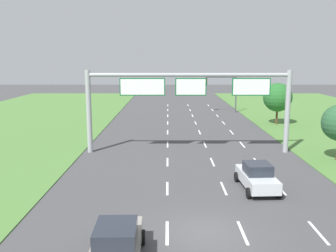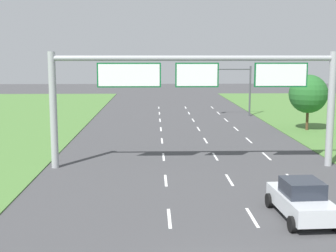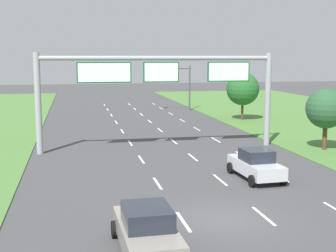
# 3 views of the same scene
# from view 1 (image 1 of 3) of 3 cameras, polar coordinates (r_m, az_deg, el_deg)

# --- Properties ---
(ground_plane) EXTENTS (200.00, 200.00, 0.00)m
(ground_plane) POSITION_cam_1_polar(r_m,az_deg,el_deg) (18.06, 5.54, -15.86)
(ground_plane) COLOR #424244
(lane_dashes_inner_left) EXTENTS (0.14, 68.40, 0.01)m
(lane_dashes_inner_left) POSITION_cam_1_polar(r_m,az_deg,el_deg) (32.13, -0.18, -4.05)
(lane_dashes_inner_left) COLOR white
(lane_dashes_inner_left) RESTS_ON ground_plane
(lane_dashes_inner_right) EXTENTS (0.14, 68.40, 0.01)m
(lane_dashes_inner_right) POSITION_cam_1_polar(r_m,az_deg,el_deg) (32.32, 6.05, -4.03)
(lane_dashes_inner_right) COLOR white
(lane_dashes_inner_right) RESTS_ON ground_plane
(lane_dashes_slip) EXTENTS (0.14, 68.40, 0.01)m
(lane_dashes_slip) POSITION_cam_1_polar(r_m,az_deg,el_deg) (32.88, 12.15, -3.96)
(lane_dashes_slip) COLOR white
(lane_dashes_slip) RESTS_ON ground_plane
(car_near_red) EXTENTS (2.17, 4.19, 1.67)m
(car_near_red) POSITION_cam_1_polar(r_m,az_deg,el_deg) (23.73, 13.30, -7.51)
(car_near_red) COLOR silver
(car_near_red) RESTS_ON ground_plane
(car_lead_silver) EXTENTS (2.16, 4.52, 1.69)m
(car_lead_silver) POSITION_cam_1_polar(r_m,az_deg,el_deg) (15.24, -7.98, -17.63)
(car_lead_silver) COLOR gray
(car_lead_silver) RESTS_ON ground_plane
(sign_gantry) EXTENTS (17.24, 0.44, 7.00)m
(sign_gantry) POSITION_cam_1_polar(r_m,az_deg,el_deg) (31.49, 3.16, 4.81)
(sign_gantry) COLOR #9EA0A5
(sign_gantry) RESTS_ON ground_plane
(traffic_light_mast) EXTENTS (4.76, 0.49, 5.60)m
(traffic_light_mast) POSITION_cam_1_polar(r_m,az_deg,el_deg) (56.24, 8.30, 5.97)
(traffic_light_mast) COLOR #47494F
(traffic_light_mast) RESTS_ON ground_plane
(roadside_tree_far) EXTENTS (3.46, 3.46, 5.07)m
(roadside_tree_far) POSITION_cam_1_polar(r_m,az_deg,el_deg) (47.07, 16.26, 4.22)
(roadside_tree_far) COLOR #513823
(roadside_tree_far) RESTS_ON ground_plane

